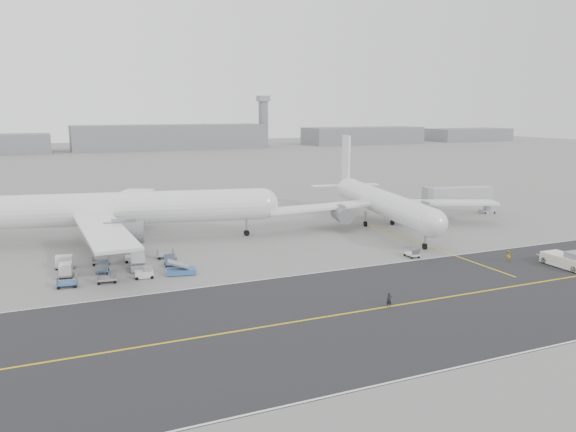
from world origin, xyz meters
name	(u,v)px	position (x,y,z in m)	size (l,w,h in m)	color
ground	(274,273)	(0.00, 0.00, 0.00)	(700.00, 700.00, 0.00)	gray
taxiway	(372,309)	(5.02, -17.98, 0.01)	(220.00, 59.00, 0.03)	#2B2B2D
horizon_buildings	(154,149)	(30.00, 260.00, 0.00)	(520.00, 28.00, 28.00)	gray
control_tower	(263,120)	(100.00, 265.00, 16.25)	(7.00, 7.00, 31.25)	gray
airliner_a	(112,209)	(-18.43, 28.98, 5.84)	(58.16, 56.98, 20.28)	white
airliner_b	(380,202)	(31.65, 22.21, 4.89)	(47.78, 48.71, 16.94)	white
pushback_tug	(568,260)	(40.65, -14.21, 1.07)	(3.49, 9.13, 2.61)	silver
jet_bridge	(459,195)	(54.37, 25.93, 4.32)	(16.63, 6.26, 6.20)	gray
gse_cluster	(122,271)	(-19.57, 9.66, 0.00)	(22.29, 16.86, 2.01)	#99999E
stray_dolly	(412,257)	(23.19, -0.37, 0.00)	(1.50, 2.44, 1.50)	silver
ground_crew_a	(389,300)	(7.30, -18.05, 0.87)	(0.64, 0.42, 1.74)	black
ground_crew_b	(508,256)	(35.12, -8.27, 0.85)	(0.83, 0.64, 1.70)	gold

